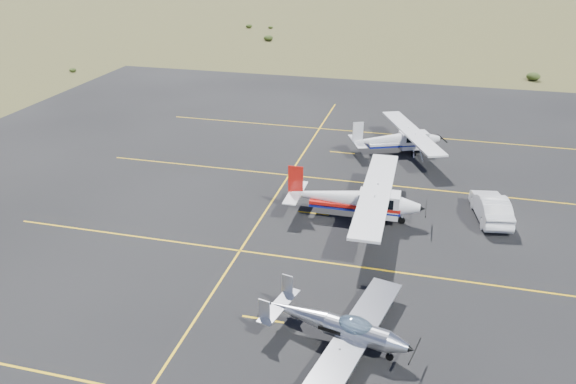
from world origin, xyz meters
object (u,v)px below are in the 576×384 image
at_px(aircraft_cessna, 356,198).
at_px(aircraft_plain, 398,139).
at_px(sedan, 491,207).
at_px(aircraft_low_wing, 341,327).

relative_size(aircraft_cessna, aircraft_plain, 1.16).
height_order(aircraft_plain, sedan, aircraft_plain).
xyz_separation_m(aircraft_low_wing, aircraft_cessna, (-1.09, 11.75, 0.46)).
distance_m(aircraft_cessna, sedan, 8.35).
height_order(aircraft_cessna, sedan, aircraft_cessna).
distance_m(aircraft_low_wing, aircraft_plain, 23.81).
bearing_deg(aircraft_low_wing, sedan, 76.02).
distance_m(aircraft_low_wing, sedan, 15.45).
distance_m(aircraft_cessna, aircraft_plain, 12.16).
distance_m(aircraft_plain, sedan, 11.91).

